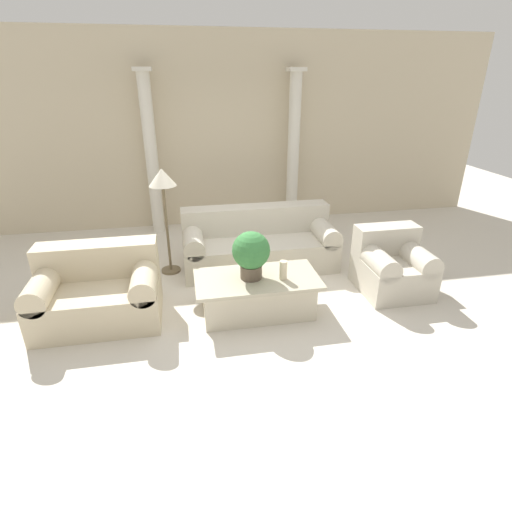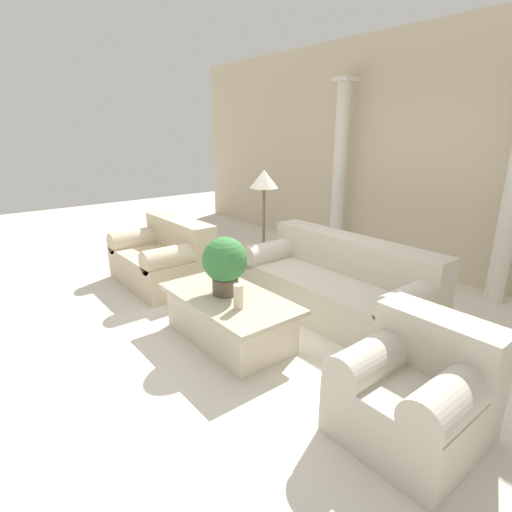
% 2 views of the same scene
% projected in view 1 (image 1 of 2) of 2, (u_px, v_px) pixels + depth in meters
% --- Properties ---
extents(ground_plane, '(16.00, 16.00, 0.00)m').
position_uv_depth(ground_plane, '(242.00, 296.00, 4.97)').
color(ground_plane, silver).
extents(wall_back, '(10.00, 0.06, 3.20)m').
position_uv_depth(wall_back, '(215.00, 133.00, 6.86)').
color(wall_back, beige).
rests_on(wall_back, ground_plane).
extents(sofa_long, '(2.12, 0.89, 0.81)m').
position_uv_depth(sofa_long, '(258.00, 243.00, 5.67)').
color(sofa_long, beige).
rests_on(sofa_long, ground_plane).
extents(loveseat, '(1.32, 0.89, 0.81)m').
position_uv_depth(loveseat, '(98.00, 290.00, 4.42)').
color(loveseat, beige).
rests_on(loveseat, ground_plane).
extents(coffee_table, '(1.39, 0.74, 0.44)m').
position_uv_depth(coffee_table, '(257.00, 294.00, 4.57)').
color(coffee_table, beige).
rests_on(coffee_table, ground_plane).
extents(potted_plant, '(0.42, 0.42, 0.54)m').
position_uv_depth(potted_plant, '(251.00, 253.00, 4.35)').
color(potted_plant, brown).
rests_on(potted_plant, coffee_table).
extents(pillar_candle, '(0.08, 0.08, 0.22)m').
position_uv_depth(pillar_candle, '(283.00, 270.00, 4.40)').
color(pillar_candle, beige).
rests_on(pillar_candle, coffee_table).
extents(floor_lamp, '(0.35, 0.35, 1.44)m').
position_uv_depth(floor_lamp, '(163.00, 187.00, 5.11)').
color(floor_lamp, brown).
rests_on(floor_lamp, ground_plane).
extents(column_left, '(0.28, 0.28, 2.62)m').
position_uv_depth(column_left, '(151.00, 154.00, 6.51)').
color(column_left, silver).
rests_on(column_left, ground_plane).
extents(column_right, '(0.28, 0.28, 2.62)m').
position_uv_depth(column_right, '(293.00, 149.00, 6.92)').
color(column_right, silver).
rests_on(column_right, ground_plane).
extents(armchair, '(0.80, 0.82, 0.78)m').
position_uv_depth(armchair, '(392.00, 264.00, 5.01)').
color(armchair, beige).
rests_on(armchair, ground_plane).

